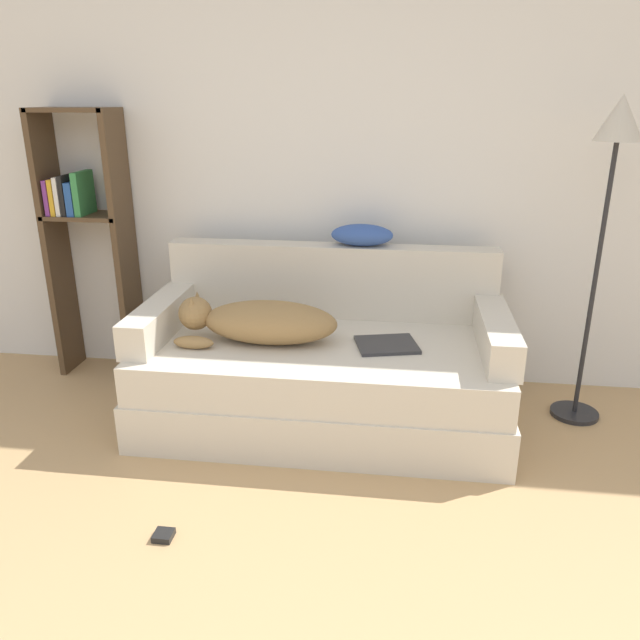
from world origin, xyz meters
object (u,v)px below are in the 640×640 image
(floor_lamp, at_px, (612,171))
(laptop, at_px, (387,345))
(throw_pillow, at_px, (362,235))
(bookshelf, at_px, (85,228))
(power_adapter, at_px, (164,535))
(couch, at_px, (322,382))
(dog, at_px, (260,322))

(floor_lamp, bearing_deg, laptop, -165.80)
(throw_pillow, relative_size, bookshelf, 0.21)
(power_adapter, bearing_deg, throw_pillow, 65.32)
(throw_pillow, bearing_deg, power_adapter, -114.68)
(laptop, distance_m, power_adapter, 1.37)
(couch, bearing_deg, laptop, -4.53)
(dog, height_order, laptop, dog)
(bookshelf, height_order, power_adapter, bookshelf)
(bookshelf, height_order, floor_lamp, floor_lamp)
(laptop, height_order, throw_pillow, throw_pillow)
(couch, bearing_deg, throw_pillow, 68.82)
(floor_lamp, xyz_separation_m, power_adapter, (-1.85, -1.25, -1.29))
(couch, bearing_deg, bookshelf, 162.13)
(dog, bearing_deg, laptop, 2.26)
(power_adapter, bearing_deg, couch, 63.92)
(floor_lamp, bearing_deg, couch, -170.21)
(dog, distance_m, bookshelf, 1.31)
(couch, xyz_separation_m, power_adapter, (-0.50, -1.02, -0.21))
(couch, distance_m, power_adapter, 1.15)
(bookshelf, bearing_deg, throw_pillow, -1.79)
(dog, relative_size, throw_pillow, 2.41)
(throw_pillow, xyz_separation_m, power_adapter, (-0.66, -1.44, -0.91))
(dog, relative_size, floor_lamp, 0.49)
(bookshelf, xyz_separation_m, power_adapter, (0.96, -1.49, -0.89))
(laptop, bearing_deg, power_adapter, -144.04)
(couch, xyz_separation_m, floor_lamp, (1.35, 0.23, 1.08))
(dog, bearing_deg, throw_pillow, 44.92)
(floor_lamp, bearing_deg, bookshelf, 175.15)
(throw_pillow, height_order, bookshelf, bookshelf)
(couch, relative_size, floor_lamp, 1.13)
(bookshelf, bearing_deg, couch, -17.87)
(floor_lamp, bearing_deg, throw_pillow, 171.01)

